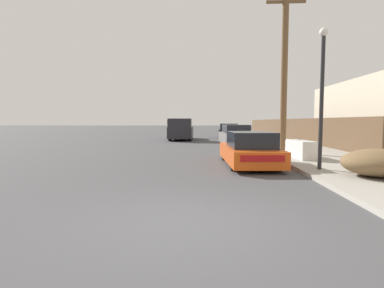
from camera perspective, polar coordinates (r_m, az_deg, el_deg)
ground_plane at (r=4.76m, az=-0.68°, el=-15.49°), size 220.00×220.00×0.00m
sidewalk_curb at (r=28.46m, az=12.92°, el=1.11°), size 4.20×63.00×0.12m
discarded_fridge at (r=13.02m, az=20.01°, el=-0.94°), size 0.81×1.87×0.74m
parked_sports_car_red at (r=11.17m, az=10.82°, el=-1.15°), size 1.93×4.46×1.24m
car_parked_mid at (r=20.26m, az=8.24°, el=1.57°), size 2.04×4.78×1.39m
car_parked_far at (r=29.25m, az=6.90°, el=2.43°), size 1.96×4.62×1.39m
pickup_truck at (r=25.76m, az=-2.11°, el=2.80°), size 2.06×5.36×1.83m
utility_pole at (r=15.04m, az=17.18°, el=13.71°), size 1.80×0.30×7.75m
street_lamp at (r=10.13m, az=23.52°, el=9.84°), size 0.26×0.26×4.31m
brush_pile at (r=9.57m, az=32.39°, el=-3.03°), size 2.08×1.76×0.76m
wooden_fence at (r=25.20m, az=18.85°, el=2.64°), size 0.08×43.12×1.69m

